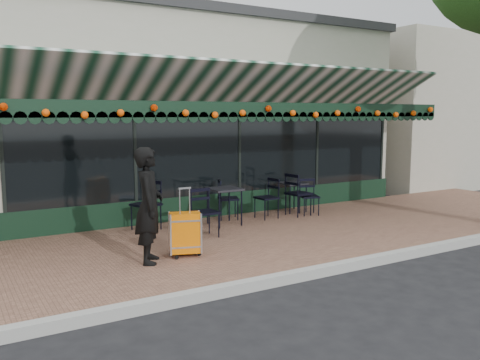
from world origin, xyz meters
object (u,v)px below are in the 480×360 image
chair_a_right (298,194)px  chair_b_left (146,205)px  suitcase (185,234)px  cafe_table_b (224,192)px  woman (149,205)px  chair_a_left (267,198)px  cafe_table_a (292,185)px  chair_a_front (309,197)px  chair_b_front (205,213)px  chair_b_right (228,199)px

chair_a_right → chair_b_left: 3.41m
suitcase → cafe_table_b: bearing=64.1°
woman → chair_a_left: bearing=-36.4°
woman → chair_b_left: 2.26m
chair_a_left → chair_b_left: 2.63m
chair_a_left → chair_b_left: (-2.61, 0.27, 0.05)m
woman → chair_b_left: woman is taller
suitcase → cafe_table_a: 4.24m
suitcase → chair_b_left: suitcase is taller
suitcase → chair_b_left: bearing=104.8°
chair_a_front → chair_b_left: chair_b_left is taller
chair_a_right → chair_b_front: (-2.66, -0.72, -0.03)m
cafe_table_b → chair_a_left: size_ratio=0.86×
cafe_table_a → cafe_table_b: size_ratio=0.90×
cafe_table_a → chair_b_front: bearing=-157.8°
suitcase → chair_a_left: bearing=51.5°
suitcase → cafe_table_b: suitcase is taller
chair_a_left → chair_b_right: size_ratio=1.01×
chair_b_right → chair_b_left: bearing=113.3°
suitcase → chair_a_front: suitcase is taller
chair_b_front → woman: bearing=-145.9°
woman → chair_a_left: (3.33, 1.83, -0.44)m
woman → chair_a_right: woman is taller
cafe_table_a → chair_b_right: (-1.68, 0.02, -0.17)m
cafe_table_b → chair_a_front: (2.11, -0.07, -0.27)m
cafe_table_b → cafe_table_a: bearing=12.1°
chair_a_right → chair_b_front: size_ratio=1.07×
chair_a_front → chair_b_left: (-3.63, 0.45, 0.08)m
chair_a_front → chair_b_right: chair_b_right is taller
chair_b_front → suitcase: bearing=-131.8°
cafe_table_a → chair_b_front: size_ratio=0.76×
cafe_table_b → chair_a_front: chair_a_front is taller
chair_a_right → woman: bearing=106.6°
woman → cafe_table_b: 2.84m
woman → suitcase: size_ratio=1.61×
cafe_table_a → chair_b_left: bearing=-179.0°
chair_a_left → chair_b_right: (-0.75, 0.35, -0.00)m
cafe_table_a → chair_b_front: 3.04m
chair_b_front → chair_a_front: bearing=11.4°
chair_a_front → woman: bearing=-139.2°
woman → chair_a_right: bearing=-42.4°
suitcase → chair_b_right: suitcase is taller
cafe_table_b → chair_b_front: size_ratio=0.84×
woman → chair_a_right: 4.47m
woman → chair_a_front: woman is taller
cafe_table_b → chair_a_left: chair_a_left is taller
woman → chair_a_left: 3.82m
cafe_table_a → chair_b_right: chair_b_right is taller
chair_a_left → chair_b_right: chair_a_left is taller
chair_b_right → chair_b_front: chair_b_front is taller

